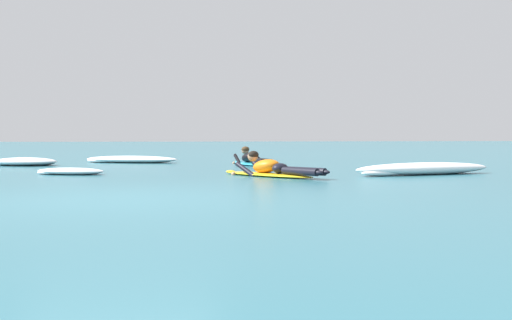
{
  "coord_description": "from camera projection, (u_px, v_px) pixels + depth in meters",
  "views": [
    {
      "loc": [
        0.57,
        -8.06,
        0.81
      ],
      "look_at": [
        2.74,
        6.88,
        0.2
      ],
      "focal_mm": 44.13,
      "sensor_mm": 36.0,
      "label": 1
    }
  ],
  "objects": [
    {
      "name": "ground_plane",
      "position": [
        145.0,
        163.0,
        17.81
      ],
      "size": [
        120.0,
        120.0,
        0.0
      ],
      "primitive_type": "plane",
      "color": "#2D6B7A"
    },
    {
      "name": "surfer_near",
      "position": [
        272.0,
        170.0,
        12.15
      ],
      "size": [
        1.85,
        2.4,
        0.53
      ],
      "color": "yellow",
      "rests_on": "ground"
    },
    {
      "name": "surfer_far",
      "position": [
        251.0,
        160.0,
        16.81
      ],
      "size": [
        0.96,
        2.71,
        0.54
      ],
      "color": "#2DB2D1",
      "rests_on": "ground"
    },
    {
      "name": "whitewater_front",
      "position": [
        25.0,
        162.0,
        16.59
      ],
      "size": [
        2.02,
        1.64,
        0.21
      ],
      "color": "white",
      "rests_on": "ground"
    },
    {
      "name": "whitewater_mid_left",
      "position": [
        132.0,
        160.0,
        18.26
      ],
      "size": [
        2.91,
        1.8,
        0.2
      ],
      "color": "white",
      "rests_on": "ground"
    },
    {
      "name": "whitewater_mid_right",
      "position": [
        424.0,
        169.0,
        12.76
      ],
      "size": [
        3.25,
        1.37,
        0.25
      ],
      "color": "white",
      "rests_on": "ground"
    },
    {
      "name": "whitewater_far_band",
      "position": [
        71.0,
        171.0,
        12.77
      ],
      "size": [
        1.52,
        0.97,
        0.14
      ],
      "color": "white",
      "rests_on": "ground"
    }
  ]
}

